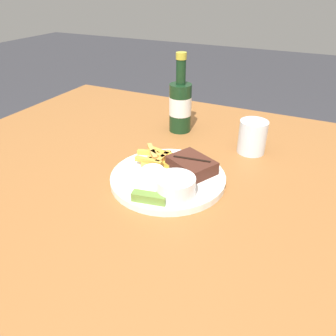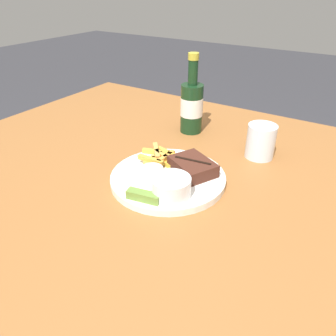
{
  "view_description": "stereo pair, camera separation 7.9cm",
  "coord_description": "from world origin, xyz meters",
  "px_view_note": "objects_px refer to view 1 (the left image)",
  "views": [
    {
      "loc": [
        0.3,
        -0.62,
        1.19
      ],
      "look_at": [
        0.0,
        0.0,
        0.79
      ],
      "focal_mm": 35.0,
      "sensor_mm": 36.0,
      "label": 1
    },
    {
      "loc": [
        0.37,
        -0.58,
        1.19
      ],
      "look_at": [
        0.0,
        0.0,
        0.79
      ],
      "focal_mm": 35.0,
      "sensor_mm": 36.0,
      "label": 2
    }
  ],
  "objects_px": {
    "drinking_glass": "(252,137)",
    "beer_bottle": "(180,105)",
    "dipping_sauce_cup": "(153,173)",
    "fork_utensil": "(148,164)",
    "pickle_spear": "(149,198)",
    "coleslaw_cup": "(176,185)",
    "dinner_plate": "(168,178)",
    "steak_portion": "(192,165)"
  },
  "relations": [
    {
      "from": "fork_utensil",
      "to": "beer_bottle",
      "type": "xyz_separation_m",
      "value": [
        -0.03,
        0.28,
        0.07
      ]
    },
    {
      "from": "beer_bottle",
      "to": "drinking_glass",
      "type": "relative_size",
      "value": 2.62
    },
    {
      "from": "coleslaw_cup",
      "to": "beer_bottle",
      "type": "relative_size",
      "value": 0.35
    },
    {
      "from": "dipping_sauce_cup",
      "to": "fork_utensil",
      "type": "xyz_separation_m",
      "value": [
        -0.04,
        0.05,
        -0.01
      ]
    },
    {
      "from": "pickle_spear",
      "to": "fork_utensil",
      "type": "height_order",
      "value": "pickle_spear"
    },
    {
      "from": "steak_portion",
      "to": "dipping_sauce_cup",
      "type": "relative_size",
      "value": 2.55
    },
    {
      "from": "pickle_spear",
      "to": "drinking_glass",
      "type": "distance_m",
      "value": 0.39
    },
    {
      "from": "dinner_plate",
      "to": "drinking_glass",
      "type": "bearing_deg",
      "value": 59.41
    },
    {
      "from": "dipping_sauce_cup",
      "to": "drinking_glass",
      "type": "relative_size",
      "value": 0.56
    },
    {
      "from": "fork_utensil",
      "to": "beer_bottle",
      "type": "relative_size",
      "value": 0.53
    },
    {
      "from": "fork_utensil",
      "to": "steak_portion",
      "type": "bearing_deg",
      "value": 29.11
    },
    {
      "from": "steak_portion",
      "to": "fork_utensil",
      "type": "distance_m",
      "value": 0.12
    },
    {
      "from": "dipping_sauce_cup",
      "to": "pickle_spear",
      "type": "xyz_separation_m",
      "value": [
        0.04,
        -0.08,
        -0.01
      ]
    },
    {
      "from": "beer_bottle",
      "to": "drinking_glass",
      "type": "bearing_deg",
      "value": -11.8
    },
    {
      "from": "fork_utensil",
      "to": "coleslaw_cup",
      "type": "bearing_deg",
      "value": -18.9
    },
    {
      "from": "dinner_plate",
      "to": "dipping_sauce_cup",
      "type": "bearing_deg",
      "value": -128.62
    },
    {
      "from": "coleslaw_cup",
      "to": "pickle_spear",
      "type": "height_order",
      "value": "coleslaw_cup"
    },
    {
      "from": "fork_utensil",
      "to": "beer_bottle",
      "type": "height_order",
      "value": "beer_bottle"
    },
    {
      "from": "dipping_sauce_cup",
      "to": "beer_bottle",
      "type": "distance_m",
      "value": 0.34
    },
    {
      "from": "drinking_glass",
      "to": "fork_utensil",
      "type": "bearing_deg",
      "value": -134.0
    },
    {
      "from": "steak_portion",
      "to": "coleslaw_cup",
      "type": "distance_m",
      "value": 0.12
    },
    {
      "from": "steak_portion",
      "to": "beer_bottle",
      "type": "height_order",
      "value": "beer_bottle"
    },
    {
      "from": "dinner_plate",
      "to": "coleslaw_cup",
      "type": "xyz_separation_m",
      "value": [
        0.05,
        -0.07,
        0.03
      ]
    },
    {
      "from": "drinking_glass",
      "to": "beer_bottle",
      "type": "bearing_deg",
      "value": 168.2
    },
    {
      "from": "dinner_plate",
      "to": "beer_bottle",
      "type": "bearing_deg",
      "value": 108.73
    },
    {
      "from": "dipping_sauce_cup",
      "to": "fork_utensil",
      "type": "relative_size",
      "value": 0.41
    },
    {
      "from": "beer_bottle",
      "to": "drinking_glass",
      "type": "distance_m",
      "value": 0.26
    },
    {
      "from": "coleslaw_cup",
      "to": "beer_bottle",
      "type": "height_order",
      "value": "beer_bottle"
    },
    {
      "from": "steak_portion",
      "to": "beer_bottle",
      "type": "relative_size",
      "value": 0.55
    },
    {
      "from": "coleslaw_cup",
      "to": "dipping_sauce_cup",
      "type": "xyz_separation_m",
      "value": [
        -0.08,
        0.04,
        -0.01
      ]
    },
    {
      "from": "dinner_plate",
      "to": "steak_portion",
      "type": "xyz_separation_m",
      "value": [
        0.04,
        0.04,
        0.03
      ]
    },
    {
      "from": "fork_utensil",
      "to": "beer_bottle",
      "type": "bearing_deg",
      "value": 114.68
    },
    {
      "from": "dipping_sauce_cup",
      "to": "coleslaw_cup",
      "type": "bearing_deg",
      "value": -26.2
    },
    {
      "from": "dinner_plate",
      "to": "pickle_spear",
      "type": "relative_size",
      "value": 3.58
    },
    {
      "from": "dinner_plate",
      "to": "fork_utensil",
      "type": "height_order",
      "value": "fork_utensil"
    },
    {
      "from": "pickle_spear",
      "to": "beer_bottle",
      "type": "relative_size",
      "value": 0.32
    },
    {
      "from": "beer_bottle",
      "to": "drinking_glass",
      "type": "xyz_separation_m",
      "value": [
        0.25,
        -0.05,
        -0.04
      ]
    },
    {
      "from": "steak_portion",
      "to": "drinking_glass",
      "type": "xyz_separation_m",
      "value": [
        0.1,
        0.2,
        0.01
      ]
    },
    {
      "from": "fork_utensil",
      "to": "pickle_spear",
      "type": "bearing_deg",
      "value": -41.45
    },
    {
      "from": "pickle_spear",
      "to": "drinking_glass",
      "type": "relative_size",
      "value": 0.83
    },
    {
      "from": "steak_portion",
      "to": "coleslaw_cup",
      "type": "relative_size",
      "value": 1.54
    },
    {
      "from": "coleslaw_cup",
      "to": "drinking_glass",
      "type": "xyz_separation_m",
      "value": [
        0.09,
        0.32,
        0.0
      ]
    }
  ]
}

